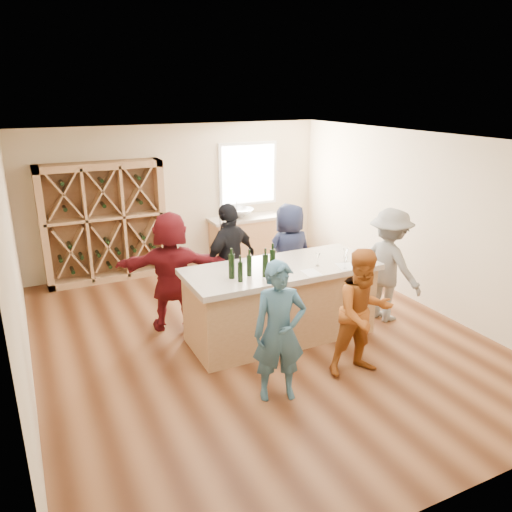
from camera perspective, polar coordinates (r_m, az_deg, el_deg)
name	(u,v)px	position (r m, az deg, el deg)	size (l,w,h in m)	color
floor	(256,338)	(7.42, -0.02, -9.38)	(6.00, 7.00, 0.10)	brown
ceiling	(256,136)	(6.58, -0.02, 13.55)	(6.00, 7.00, 0.10)	white
wall_back	(178,196)	(10.07, -8.92, 6.74)	(6.00, 0.10, 2.80)	beige
wall_front	(457,367)	(4.21, 22.00, -11.65)	(6.00, 0.10, 2.80)	beige
wall_left	(12,279)	(6.24, -26.16, -2.37)	(0.10, 7.00, 2.80)	beige
wall_right	(424,220)	(8.59, 18.67, 3.94)	(0.10, 7.00, 2.80)	beige
window_frame	(248,174)	(10.46, -0.92, 9.35)	(1.30, 0.06, 1.30)	white
window_pane	(249,174)	(10.43, -0.84, 9.32)	(1.18, 0.01, 1.18)	white
wine_rack	(104,223)	(9.55, -16.95, 3.66)	(2.20, 0.45, 2.20)	#A87C50
back_counter_base	(249,239)	(10.48, -0.76, 1.95)	(1.60, 0.58, 0.86)	#A87C50
back_counter_top	(249,218)	(10.36, -0.77, 4.39)	(1.70, 0.62, 0.06)	#AFA08F
sink	(240,213)	(10.25, -1.79, 4.94)	(0.54, 0.54, 0.19)	silver
faucet	(237,208)	(10.39, -2.20, 5.45)	(0.02, 0.02, 0.30)	silver
tasting_counter_base	(281,305)	(7.16, 2.84, -5.56)	(2.60, 1.00, 1.00)	#A87C50
tasting_counter_top	(281,269)	(6.96, 2.91, -1.50)	(2.72, 1.12, 0.08)	#AFA08F
wine_bottle_a	(232,266)	(6.46, -2.81, -1.18)	(0.08, 0.08, 0.33)	black
wine_bottle_b	(240,272)	(6.35, -1.81, -1.82)	(0.07, 0.07, 0.27)	black
wine_bottle_c	(249,266)	(6.55, -0.77, -1.09)	(0.07, 0.07, 0.28)	black
wine_bottle_d	(265,265)	(6.51, 1.07, -1.09)	(0.08, 0.08, 0.31)	black
wine_bottle_e	(273,260)	(6.69, 1.90, -0.51)	(0.08, 0.08, 0.32)	black
wine_glass_a	(278,274)	(6.41, 2.53, -2.12)	(0.06, 0.06, 0.16)	white
wine_glass_c	(345,263)	(6.93, 10.14, -0.76)	(0.07, 0.07, 0.18)	white
wine_glass_d	(318,260)	(6.98, 7.09, -0.41)	(0.07, 0.07, 0.18)	white
wine_glass_e	(345,255)	(7.21, 10.18, 0.12)	(0.08, 0.08, 0.20)	white
tasting_menu_a	(273,279)	(6.47, 1.97, -2.70)	(0.22, 0.30, 0.00)	white
tasting_menu_b	(311,273)	(6.74, 6.35, -1.90)	(0.21, 0.28, 0.00)	white
tasting_menu_c	(346,266)	(7.05, 10.28, -1.18)	(0.23, 0.31, 0.00)	white
person_near_left	(279,332)	(5.67, 2.68, -8.67)	(0.61, 0.44, 1.67)	#335972
person_near_right	(363,313)	(6.29, 12.15, -6.39)	(0.79, 0.44, 1.63)	#994C19
person_server	(389,265)	(7.84, 14.95, -1.03)	(1.14, 0.53, 1.76)	slate
person_far_mid	(230,261)	(7.68, -2.96, -0.58)	(1.07, 0.55, 1.82)	black
person_far_right	(289,255)	(8.15, 3.83, 0.11)	(0.83, 0.54, 1.70)	#191E38
person_far_left	(172,271)	(7.40, -9.59, -1.70)	(1.66, 0.60, 1.79)	#590F14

